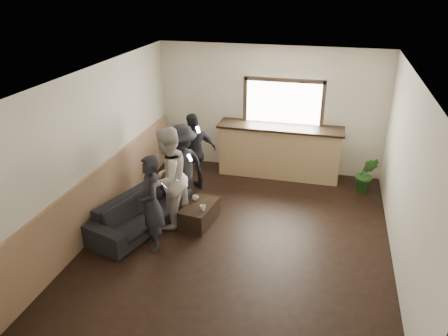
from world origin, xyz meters
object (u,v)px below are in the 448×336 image
(cup_b, at_px, (203,208))
(person_a, at_px, (151,203))
(sofa, at_px, (141,212))
(potted_plant, at_px, (366,174))
(bar_counter, at_px, (280,148))
(person_c, at_px, (182,166))
(person_b, at_px, (167,178))
(person_d, at_px, (194,153))
(coffee_table, at_px, (199,214))
(cup_a, at_px, (195,198))

(cup_b, height_order, person_a, person_a)
(person_a, bearing_deg, sofa, -170.93)
(potted_plant, relative_size, person_a, 0.49)
(bar_counter, height_order, sofa, bar_counter)
(person_c, bearing_deg, person_b, 24.59)
(potted_plant, height_order, person_a, person_a)
(person_d, bearing_deg, person_b, 47.56)
(coffee_table, xyz_separation_m, person_b, (-0.51, -0.18, 0.73))
(cup_b, xyz_separation_m, potted_plant, (2.83, 2.20, -0.03))
(person_c, bearing_deg, person_a, 24.43)
(coffee_table, relative_size, person_b, 0.46)
(person_a, height_order, person_b, person_b)
(person_a, bearing_deg, person_b, 148.34)
(person_a, xyz_separation_m, person_d, (0.01, 2.19, 0.01))
(cup_a, distance_m, cup_b, 0.40)
(coffee_table, height_order, person_d, person_d)
(cup_a, relative_size, potted_plant, 0.14)
(sofa, height_order, cup_a, sofa)
(person_b, bearing_deg, coffee_table, 127.26)
(bar_counter, relative_size, person_a, 1.66)
(cup_a, relative_size, person_d, 0.07)
(coffee_table, bearing_deg, bar_counter, 65.71)
(cup_b, xyz_separation_m, person_c, (-0.63, 0.74, 0.40))
(potted_plant, bearing_deg, person_a, -139.74)
(cup_a, xyz_separation_m, person_c, (-0.39, 0.41, 0.41))
(bar_counter, xyz_separation_m, person_b, (-1.61, -2.62, 0.28))
(coffee_table, relative_size, person_c, 0.51)
(person_a, bearing_deg, cup_a, 128.04)
(cup_a, xyz_separation_m, person_d, (-0.38, 1.14, 0.40))
(cup_b, xyz_separation_m, person_a, (-0.63, -0.73, 0.39))
(sofa, xyz_separation_m, person_a, (0.45, -0.53, 0.52))
(bar_counter, distance_m, sofa, 3.51)
(bar_counter, distance_m, potted_plant, 1.91)
(potted_plant, distance_m, person_c, 3.79)
(person_b, distance_m, person_c, 0.75)
(potted_plant, xyz_separation_m, person_d, (-3.45, -0.74, 0.43))
(cup_a, bearing_deg, potted_plant, 31.48)
(sofa, bearing_deg, potted_plant, -41.23)
(potted_plant, bearing_deg, person_b, -147.47)
(potted_plant, distance_m, person_a, 4.56)
(person_c, bearing_deg, sofa, -1.17)
(sofa, relative_size, coffee_table, 2.41)
(person_d, bearing_deg, bar_counter, 173.90)
(bar_counter, height_order, person_a, bar_counter)
(cup_a, height_order, person_c, person_c)
(bar_counter, xyz_separation_m, potted_plant, (1.85, -0.41, -0.24))
(cup_a, height_order, potted_plant, potted_plant)
(coffee_table, xyz_separation_m, person_c, (-0.51, 0.56, 0.64))
(coffee_table, relative_size, potted_plant, 1.07)
(cup_b, xyz_separation_m, person_b, (-0.63, -0.00, 0.50))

